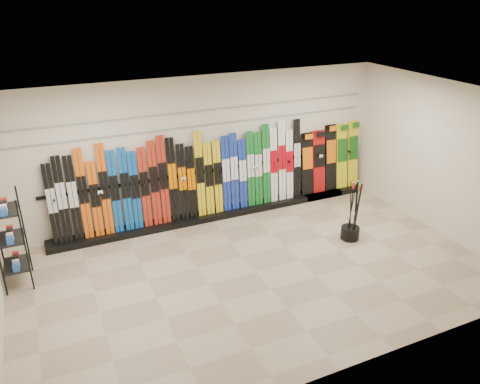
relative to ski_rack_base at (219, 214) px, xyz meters
name	(u,v)px	position (x,y,z in m)	size (l,w,h in m)	color
floor	(256,272)	(-0.22, -2.28, -0.06)	(8.00, 8.00, 0.00)	gray
back_wall	(203,149)	(-0.22, 0.22, 1.44)	(8.00, 8.00, 0.00)	beige
right_wall	(442,159)	(3.78, -2.28, 1.44)	(5.00, 5.00, 0.00)	beige
ceiling	(259,102)	(-0.22, -2.28, 2.94)	(8.00, 8.00, 0.00)	silver
ski_rack_base	(219,214)	(0.00, 0.00, 0.00)	(8.00, 0.40, 0.12)	black
skis	(187,180)	(-0.67, 0.04, 0.89)	(5.37, 0.21, 1.81)	black
snowboards	(331,159)	(2.86, 0.08, 0.81)	(1.56, 0.24, 1.56)	black
accessory_rack	(11,241)	(-3.97, -0.92, 0.75)	(0.40, 0.60, 1.61)	black
pole_bin	(350,233)	(1.99, -1.98, 0.07)	(0.36, 0.36, 0.25)	black
ski_poles	(354,211)	(2.02, -1.99, 0.55)	(0.23, 0.37, 1.18)	black
slatwall_rail_0	(203,125)	(-0.22, 0.20, 1.94)	(7.60, 0.02, 0.03)	gray
slatwall_rail_1	(203,111)	(-0.22, 0.20, 2.24)	(7.60, 0.02, 0.03)	gray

